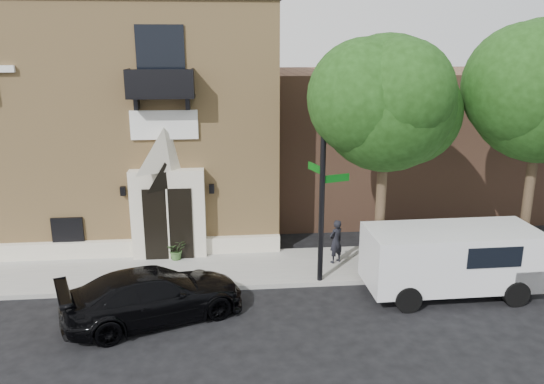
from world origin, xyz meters
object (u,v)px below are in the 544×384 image
at_px(black_sedan, 154,295).
at_px(fire_hydrant, 405,264).
at_px(pedestrian_near, 336,241).
at_px(street_sign, 323,182).
at_px(dumpster, 443,253).
at_px(cargo_van, 457,258).

xyz_separation_m(black_sedan, fire_hydrant, (7.92, 1.78, -0.16)).
xyz_separation_m(fire_hydrant, pedestrian_near, (-2.02, 1.38, 0.35)).
bearing_deg(pedestrian_near, black_sedan, -3.81).
distance_m(street_sign, dumpster, 4.96).
xyz_separation_m(street_sign, pedestrian_near, (0.80, 1.36, -2.51)).
xyz_separation_m(dumpster, pedestrian_near, (-3.41, 1.15, 0.11)).
bearing_deg(black_sedan, cargo_van, -106.28).
xyz_separation_m(cargo_van, fire_hydrant, (-1.24, 1.07, -0.62)).
bearing_deg(cargo_van, dumpster, 82.63).
distance_m(cargo_van, pedestrian_near, 4.09).
height_order(black_sedan, pedestrian_near, pedestrian_near).
bearing_deg(black_sedan, dumpster, -98.55).
bearing_deg(street_sign, fire_hydrant, -17.94).
bearing_deg(dumpster, pedestrian_near, 168.02).
bearing_deg(fire_hydrant, black_sedan, -167.32).
distance_m(cargo_van, dumpster, 1.36).
distance_m(cargo_van, fire_hydrant, 1.75).
height_order(fire_hydrant, pedestrian_near, pedestrian_near).
height_order(street_sign, dumpster, street_sign).
bearing_deg(pedestrian_near, fire_hydrant, 113.55).
distance_m(black_sedan, dumpster, 9.53).
distance_m(black_sedan, cargo_van, 9.20).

